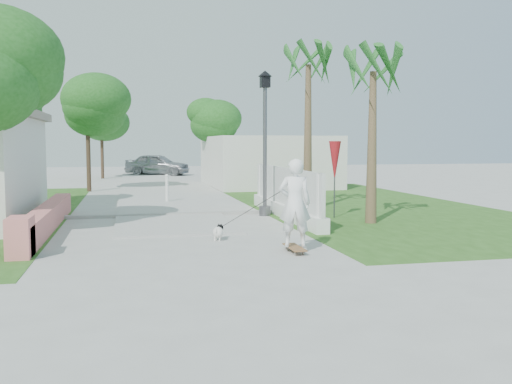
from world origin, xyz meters
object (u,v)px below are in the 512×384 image
object	(u,v)px
street_lamp	(265,137)
parked_car	(158,164)
skateboarder	(256,209)
patio_umbrella	(335,162)
dog	(218,232)
bollard	(167,187)

from	to	relation	value
street_lamp	parked_car	size ratio (longest dim) A/B	0.99
skateboarder	parked_car	distance (m)	28.84
street_lamp	patio_umbrella	xyz separation A→B (m)	(1.90, -1.00, -0.74)
dog	skateboarder	bearing A→B (deg)	-33.98
parked_car	dog	bearing A→B (deg)	-158.20
bollard	parked_car	world-z (taller)	parked_car
street_lamp	bollard	distance (m)	5.56
street_lamp	skateboarder	world-z (taller)	street_lamp
patio_umbrella	parked_car	xyz separation A→B (m)	(-3.97, 24.69, -0.92)
skateboarder	parked_car	bearing A→B (deg)	-74.48
street_lamp	skateboarder	size ratio (longest dim) A/B	1.82
patio_umbrella	street_lamp	bearing A→B (deg)	152.24
parked_car	street_lamp	bearing A→B (deg)	-153.14
patio_umbrella	skateboarder	xyz separation A→B (m)	(-3.33, -4.14, -0.87)
street_lamp	skateboarder	bearing A→B (deg)	-105.54
parked_car	skateboarder	bearing A→B (deg)	-156.86
street_lamp	patio_umbrella	world-z (taller)	street_lamp
patio_umbrella	parked_car	distance (m)	25.03
street_lamp	bollard	xyz separation A→B (m)	(-2.70, 4.50, -1.84)
street_lamp	dog	bearing A→B (deg)	-116.93
bollard	skateboarder	xyz separation A→B (m)	(1.27, -9.64, 0.23)
parked_car	bollard	bearing A→B (deg)	-160.01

